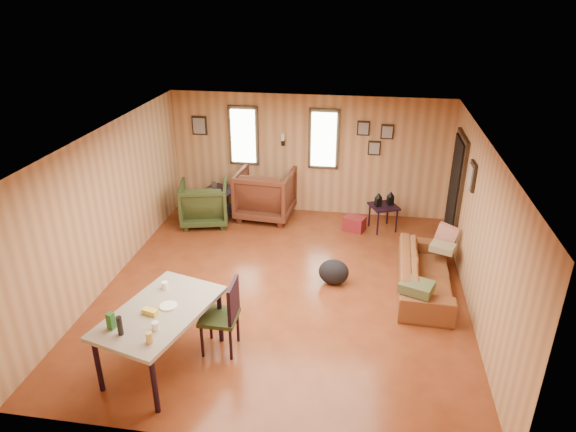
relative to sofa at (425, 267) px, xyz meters
name	(u,v)px	position (x,y,z in m)	size (l,w,h in m)	color
room	(298,211)	(-1.96, -0.02, 0.82)	(5.54, 6.04, 2.44)	brown
sofa	(425,267)	(0.00, 0.00, 0.00)	(1.99, 0.58, 0.78)	brown
recliner_brown	(266,191)	(-2.93, 2.28, 0.16)	(1.07, 1.00, 1.10)	#532819
recliner_green	(204,201)	(-4.05, 1.81, 0.07)	(0.90, 0.84, 0.92)	#2C391A
end_table	(221,198)	(-3.80, 2.09, 0.04)	(0.71, 0.67, 0.76)	black
side_table	(384,204)	(-0.61, 2.05, 0.13)	(0.64, 0.64, 0.77)	black
cooler	(354,224)	(-1.14, 1.92, -0.25)	(0.45, 0.39, 0.27)	maroon
backpack	(334,272)	(-1.38, -0.04, -0.18)	(0.56, 0.48, 0.41)	black
sofa_pillows	(432,262)	(0.08, -0.04, 0.12)	(1.04, 1.90, 0.39)	#444C2A
dining_table	(159,316)	(-3.31, -2.26, 0.34)	(1.32, 1.76, 1.03)	gray
dining_chair	(225,313)	(-2.63, -1.85, 0.18)	(0.46, 0.46, 1.01)	#2C391A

